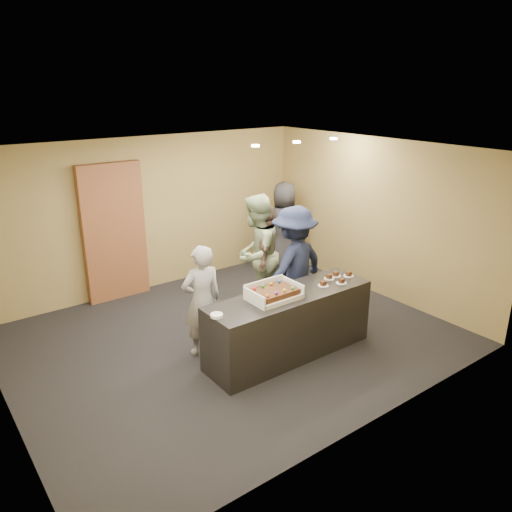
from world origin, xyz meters
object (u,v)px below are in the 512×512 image
object	(u,v)px
plate_stack	(217,315)
storage_cabinet	(114,233)
cake_box	(273,295)
person_dark_suit	(284,228)
person_server_grey	(202,301)
person_sage_man	(256,255)
serving_counter	(289,324)
sheet_cake	(274,292)
person_navy_man	(294,266)
person_brown_extra	(265,257)

from	to	relation	value
plate_stack	storage_cabinet	bearing A→B (deg)	89.32
cake_box	person_dark_suit	distance (m)	3.30
person_server_grey	person_sage_man	size ratio (longest dim) A/B	0.81
serving_counter	sheet_cake	size ratio (longest dim) A/B	4.26
storage_cabinet	cake_box	size ratio (longest dim) A/B	3.52
sheet_cake	person_sage_man	size ratio (longest dim) A/B	0.29
cake_box	person_navy_man	size ratio (longest dim) A/B	0.36
storage_cabinet	person_server_grey	world-z (taller)	storage_cabinet
storage_cabinet	serving_counter	bearing A→B (deg)	-71.14
person_navy_man	serving_counter	bearing A→B (deg)	38.19
storage_cabinet	person_sage_man	xyz separation A→B (m)	(1.58, -1.86, -0.20)
storage_cabinet	person_brown_extra	xyz separation A→B (m)	(1.76, -1.87, -0.28)
cake_box	person_sage_man	size ratio (longest dim) A/B	0.34
serving_counter	person_sage_man	world-z (taller)	person_sage_man
serving_counter	person_server_grey	bearing A→B (deg)	141.35
serving_counter	cake_box	size ratio (longest dim) A/B	3.63
person_brown_extra	person_server_grey	bearing A→B (deg)	-24.66
plate_stack	person_navy_man	bearing A→B (deg)	21.43
sheet_cake	person_navy_man	world-z (taller)	person_navy_man
person_sage_man	person_brown_extra	world-z (taller)	person_sage_man
person_sage_man	person_dark_suit	size ratio (longest dim) A/B	1.08
person_navy_man	person_dark_suit	size ratio (longest dim) A/B	1.03
person_server_grey	cake_box	bearing A→B (deg)	139.15
serving_counter	person_navy_man	size ratio (longest dim) A/B	1.30
sheet_cake	person_brown_extra	world-z (taller)	person_brown_extra
person_server_grey	person_dark_suit	bearing A→B (deg)	-142.03
plate_stack	person_navy_man	xyz separation A→B (m)	(1.84, 0.72, 0.00)
person_server_grey	person_sage_man	bearing A→B (deg)	-148.17
serving_counter	person_dark_suit	distance (m)	3.18
plate_stack	person_brown_extra	bearing A→B (deg)	37.37
sheet_cake	plate_stack	world-z (taller)	sheet_cake
plate_stack	person_server_grey	distance (m)	0.78
plate_stack	person_navy_man	size ratio (longest dim) A/B	0.08
sheet_cake	plate_stack	xyz separation A→B (m)	(-0.88, 0.00, -0.08)
sheet_cake	person_navy_man	bearing A→B (deg)	36.90
sheet_cake	cake_box	bearing A→B (deg)	89.11
person_server_grey	person_brown_extra	xyz separation A→B (m)	(1.57, 0.64, 0.11)
cake_box	person_sage_man	world-z (taller)	person_sage_man
storage_cabinet	person_sage_man	size ratio (longest dim) A/B	1.21
storage_cabinet	person_brown_extra	world-z (taller)	storage_cabinet
storage_cabinet	sheet_cake	xyz separation A→B (m)	(0.84, -3.24, -0.17)
cake_box	person_dark_suit	xyz separation A→B (m)	(2.22, 2.45, -0.05)
cake_box	person_navy_man	bearing A→B (deg)	35.97
cake_box	person_brown_extra	xyz separation A→B (m)	(0.92, 1.35, -0.06)
cake_box	person_brown_extra	world-z (taller)	person_brown_extra
serving_counter	person_dark_suit	xyz separation A→B (m)	(1.95, 2.47, 0.44)
sheet_cake	serving_counter	bearing A→B (deg)	0.00
person_brown_extra	serving_counter	bearing A→B (deg)	17.80
storage_cabinet	plate_stack	xyz separation A→B (m)	(-0.04, -3.24, -0.25)
person_sage_man	person_dark_suit	world-z (taller)	person_sage_man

